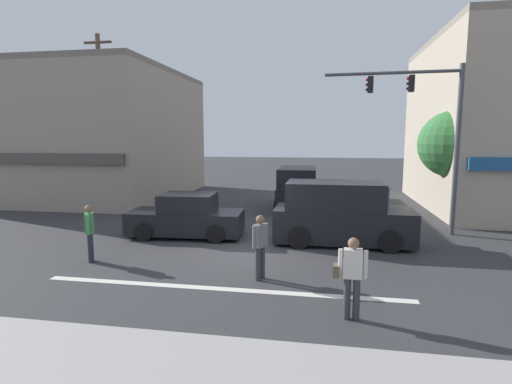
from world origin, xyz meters
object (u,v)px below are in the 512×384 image
street_tree (453,145)px  van_waiting_far (297,189)px  utility_pole_near_left (102,121)px  pedestrian_foreground_with_bag (351,273)px  traffic_light_mast (430,121)px  sedan_crossing_center (187,217)px  van_approaching_near (340,214)px  pedestrian_mid_crossing (260,243)px  pedestrian_far_side (90,230)px

street_tree → van_waiting_far: bearing=168.9°
utility_pole_near_left → pedestrian_foreground_with_bag: utility_pole_near_left is taller
traffic_light_mast → sedan_crossing_center: bearing=-167.0°
utility_pole_near_left → van_waiting_far: utility_pole_near_left is taller
van_waiting_far → sedan_crossing_center: bearing=-119.6°
street_tree → pedestrian_foreground_with_bag: bearing=-114.2°
traffic_light_mast → van_waiting_far: (-5.08, 4.35, -3.17)m
van_approaching_near → pedestrian_mid_crossing: (-2.12, -3.93, -0.06)m
street_tree → pedestrian_far_side: 14.92m
street_tree → sedan_crossing_center: street_tree is taller
traffic_light_mast → pedestrian_mid_crossing: (-5.31, -5.98, -3.23)m
van_waiting_far → pedestrian_far_side: size_ratio=2.78×
van_approaching_near → van_waiting_far: same height
street_tree → sedan_crossing_center: (-10.40, -5.02, -2.58)m
traffic_light_mast → pedestrian_foreground_with_bag: size_ratio=3.71×
street_tree → sedan_crossing_center: 11.83m
van_approaching_near → pedestrian_far_side: (-7.22, -3.32, -0.06)m
utility_pole_near_left → van_waiting_far: 10.26m
traffic_light_mast → utility_pole_near_left: bearing=169.7°
van_approaching_near → pedestrian_foreground_with_bag: size_ratio=2.76×
utility_pole_near_left → van_approaching_near: (11.41, -4.69, -3.40)m
utility_pole_near_left → pedestrian_far_side: utility_pole_near_left is taller
street_tree → van_approaching_near: 7.41m
street_tree → utility_pole_near_left: 16.36m
utility_pole_near_left → van_waiting_far: (9.53, 1.70, -3.40)m
utility_pole_near_left → traffic_light_mast: size_ratio=1.37×
utility_pole_near_left → van_approaching_near: utility_pole_near_left is taller
van_waiting_far → pedestrian_far_side: (-5.33, -9.71, -0.06)m
street_tree → van_approaching_near: size_ratio=1.03×
sedan_crossing_center → van_approaching_near: bearing=-0.5°
street_tree → utility_pole_near_left: utility_pole_near_left is taller
van_waiting_far → pedestrian_foreground_with_bag: size_ratio=2.78×
utility_pole_near_left → pedestrian_foreground_with_bag: 15.91m
van_approaching_near → van_waiting_far: size_ratio=0.99×
van_waiting_far → sedan_crossing_center: 7.30m
van_waiting_far → pedestrian_foreground_with_bag: van_waiting_far is taller
traffic_light_mast → van_approaching_near: (-3.19, -2.05, -3.17)m
van_waiting_far → pedestrian_foreground_with_bag: (1.89, -12.23, -0.05)m
pedestrian_foreground_with_bag → sedan_crossing_center: bearing=133.0°
van_waiting_far → pedestrian_mid_crossing: (-0.23, -10.33, -0.06)m
utility_pole_near_left → van_approaching_near: 12.80m
van_waiting_far → sedan_crossing_center: (-3.60, -6.35, -0.29)m
van_approaching_near → pedestrian_mid_crossing: van_approaching_near is taller
traffic_light_mast → pedestrian_foreground_with_bag: (-3.19, -7.89, -3.22)m
street_tree → pedestrian_far_side: street_tree is taller
traffic_light_mast → pedestrian_far_side: traffic_light_mast is taller
van_approaching_near → sedan_crossing_center: 5.50m
van_waiting_far → sedan_crossing_center: van_waiting_far is taller
van_approaching_near → pedestrian_mid_crossing: 4.47m
street_tree → utility_pole_near_left: (-16.32, -0.37, 1.11)m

